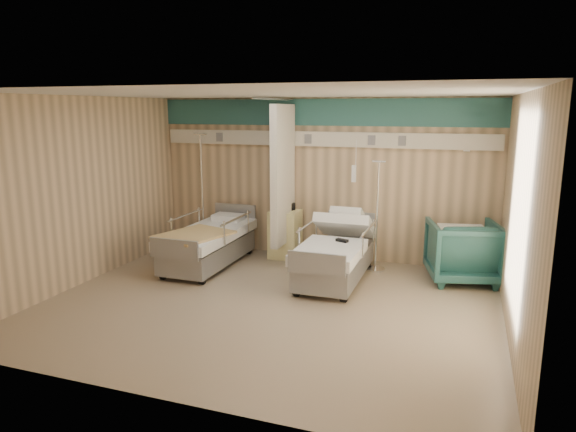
{
  "coord_description": "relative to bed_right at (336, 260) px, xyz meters",
  "views": [
    {
      "loc": [
        2.43,
        -6.13,
        2.62
      ],
      "look_at": [
        0.06,
        0.6,
        1.12
      ],
      "focal_mm": 32.0,
      "sensor_mm": 36.0,
      "label": 1
    }
  ],
  "objects": [
    {
      "name": "ground",
      "position": [
        -0.6,
        -1.3,
        -0.32
      ],
      "size": [
        6.0,
        5.0,
        0.0
      ],
      "primitive_type": "cube",
      "color": "gray",
      "rests_on": "ground"
    },
    {
      "name": "room_walls",
      "position": [
        -0.63,
        -1.05,
        1.55
      ],
      "size": [
        6.04,
        5.04,
        2.82
      ],
      "color": "tan",
      "rests_on": "ground"
    },
    {
      "name": "bed_right",
      "position": [
        0.0,
        0.0,
        0.0
      ],
      "size": [
        1.0,
        2.16,
        0.63
      ],
      "primitive_type": null,
      "color": "white",
      "rests_on": "ground"
    },
    {
      "name": "bed_left",
      "position": [
        -2.2,
        0.0,
        0.0
      ],
      "size": [
        1.0,
        2.16,
        0.63
      ],
      "primitive_type": null,
      "color": "white",
      "rests_on": "ground"
    },
    {
      "name": "bedside_cabinet",
      "position": [
        -1.15,
        0.9,
        0.11
      ],
      "size": [
        0.5,
        0.48,
        0.85
      ],
      "primitive_type": "cube",
      "color": "beige",
      "rests_on": "ground"
    },
    {
      "name": "visitor_armchair",
      "position": [
        1.85,
        0.6,
        0.16
      ],
      "size": [
        1.23,
        1.25,
        0.94
      ],
      "primitive_type": "imported",
      "rotation": [
        0.0,
        0.0,
        3.39
      ],
      "color": "#20524F",
      "rests_on": "ground"
    },
    {
      "name": "waffle_blanket",
      "position": [
        1.83,
        0.59,
        0.67
      ],
      "size": [
        0.79,
        0.73,
        0.08
      ],
      "primitive_type": "cube",
      "rotation": [
        0.0,
        0.0,
        3.35
      ],
      "color": "white",
      "rests_on": "visitor_armchair"
    },
    {
      "name": "iv_stand_right",
      "position": [
        0.5,
        0.71,
        0.05
      ],
      "size": [
        0.32,
        0.32,
        1.81
      ],
      "rotation": [
        0.0,
        0.0,
        0.25
      ],
      "color": "silver",
      "rests_on": "ground"
    },
    {
      "name": "iv_stand_left",
      "position": [
        -2.71,
        0.77,
        0.13
      ],
      "size": [
        0.39,
        0.39,
        2.19
      ],
      "rotation": [
        0.0,
        0.0,
        0.07
      ],
      "color": "silver",
      "rests_on": "ground"
    },
    {
      "name": "call_remote",
      "position": [
        0.11,
        -0.04,
        0.34
      ],
      "size": [
        0.21,
        0.15,
        0.04
      ],
      "primitive_type": "cube",
      "rotation": [
        0.0,
        0.0,
        -0.37
      ],
      "color": "black",
      "rests_on": "bed_right"
    },
    {
      "name": "tan_blanket",
      "position": [
        -2.21,
        -0.46,
        0.33
      ],
      "size": [
        1.15,
        1.3,
        0.04
      ],
      "primitive_type": "cube",
      "rotation": [
        0.0,
        0.0,
        -0.29
      ],
      "color": "tan",
      "rests_on": "bed_left"
    },
    {
      "name": "toiletry_bag",
      "position": [
        -1.14,
        1.0,
        0.6
      ],
      "size": [
        0.28,
        0.23,
        0.13
      ],
      "primitive_type": "cube",
      "rotation": [
        0.0,
        0.0,
        -0.4
      ],
      "color": "black",
      "rests_on": "bedside_cabinet"
    },
    {
      "name": "white_cup",
      "position": [
        -1.24,
        0.89,
        0.6
      ],
      "size": [
        0.12,
        0.12,
        0.14
      ],
      "primitive_type": "cylinder",
      "rotation": [
        0.0,
        0.0,
        0.25
      ],
      "color": "white",
      "rests_on": "bedside_cabinet"
    }
  ]
}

